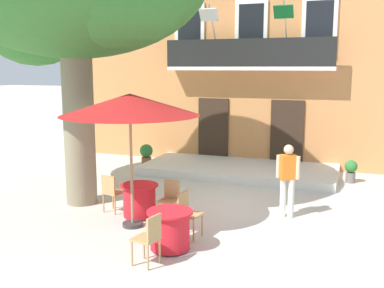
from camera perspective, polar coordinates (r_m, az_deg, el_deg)
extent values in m
plane|color=beige|center=(11.25, 2.16, -7.79)|extent=(120.00, 120.00, 0.00)
cube|color=#CC844C|center=(17.55, 8.96, 10.80)|extent=(13.00, 4.00, 7.50)
cube|color=#332319|center=(16.06, 2.72, 1.72)|extent=(1.10, 0.08, 2.30)
cube|color=#332319|center=(15.49, 11.93, 1.22)|extent=(1.10, 0.08, 2.30)
cube|color=silver|center=(16.24, -0.31, 14.19)|extent=(1.10, 0.08, 1.90)
cube|color=black|center=(16.21, -0.35, 14.20)|extent=(0.84, 0.04, 1.60)
cube|color=silver|center=(15.61, 7.51, 14.29)|extent=(1.10, 0.08, 1.90)
cube|color=black|center=(15.58, 7.49, 14.30)|extent=(0.84, 0.04, 1.60)
cube|color=silver|center=(15.27, 15.84, 14.12)|extent=(1.10, 0.08, 1.90)
cube|color=black|center=(15.24, 15.83, 14.13)|extent=(0.84, 0.04, 1.60)
cube|color=silver|center=(15.28, 7.16, 9.48)|extent=(5.60, 0.65, 0.12)
cube|color=black|center=(15.00, 6.94, 11.43)|extent=(5.60, 0.06, 0.90)
cylinder|color=#B2B2B7|center=(15.49, 2.65, 14.77)|extent=(0.04, 0.95, 1.33)
cube|color=white|center=(15.09, 2.12, 16.05)|extent=(0.60, 0.29, 0.38)
cylinder|color=#B2B2B7|center=(14.94, 11.76, 14.77)|extent=(0.04, 0.95, 1.33)
cube|color=#146B2D|center=(14.53, 11.52, 16.12)|extent=(0.60, 0.29, 0.38)
cylinder|color=#47423D|center=(15.99, -0.98, 10.28)|extent=(0.29, 0.29, 0.28)
ellipsoid|color=#2D7533|center=(15.99, -0.99, 11.44)|extent=(0.37, 0.37, 0.37)
cylinder|color=slate|center=(15.50, 4.40, 10.36)|extent=(0.36, 0.36, 0.33)
ellipsoid|color=#38843D|center=(15.50, 4.41, 11.48)|extent=(0.46, 0.46, 0.27)
cylinder|color=#47423D|center=(15.15, 10.07, 10.23)|extent=(0.26, 0.26, 0.31)
ellipsoid|color=#38843D|center=(15.16, 10.11, 11.50)|extent=(0.34, 0.34, 0.36)
cylinder|color=slate|center=(14.95, 15.94, 9.84)|extent=(0.34, 0.34, 0.22)
ellipsoid|color=#38843D|center=(14.95, 16.00, 11.09)|extent=(0.45, 0.45, 0.43)
cube|color=silver|center=(14.60, 5.93, -3.22)|extent=(6.12, 2.80, 0.25)
cylinder|color=#7F755B|center=(11.41, -14.11, 1.81)|extent=(0.75, 0.75, 3.74)
sphere|color=#33702D|center=(13.17, -19.42, 16.51)|extent=(3.30, 3.30, 3.30)
cylinder|color=red|center=(10.39, -6.68, -7.20)|extent=(0.74, 0.74, 0.68)
cylinder|color=red|center=(10.29, -6.72, -5.23)|extent=(0.86, 0.86, 0.04)
cylinder|color=#2D2823|center=(10.50, -6.65, -9.05)|extent=(0.44, 0.44, 0.03)
cylinder|color=tan|center=(9.85, -2.63, -8.99)|extent=(0.04, 0.04, 0.45)
cylinder|color=tan|center=(10.01, -4.36, -8.70)|extent=(0.04, 0.04, 0.45)
cylinder|color=tan|center=(10.13, -1.70, -8.44)|extent=(0.04, 0.04, 0.45)
cylinder|color=tan|center=(10.29, -3.40, -8.17)|extent=(0.04, 0.04, 0.45)
cube|color=tan|center=(9.99, -3.04, -7.24)|extent=(0.44, 0.44, 0.04)
cube|color=tan|center=(10.08, -2.55, -5.72)|extent=(0.38, 0.08, 0.42)
cylinder|color=tan|center=(11.11, -10.00, -6.95)|extent=(0.04, 0.04, 0.45)
cylinder|color=tan|center=(10.90, -8.61, -7.23)|extent=(0.04, 0.04, 0.45)
cylinder|color=tan|center=(10.86, -11.15, -7.37)|extent=(0.04, 0.04, 0.45)
cylinder|color=tan|center=(10.65, -9.75, -7.67)|extent=(0.04, 0.04, 0.45)
cube|color=tan|center=(10.81, -9.92, -6.06)|extent=(0.46, 0.46, 0.04)
cube|color=tan|center=(10.62, -10.57, -5.08)|extent=(0.38, 0.10, 0.42)
cylinder|color=red|center=(8.54, -2.81, -10.94)|extent=(0.74, 0.74, 0.68)
cylinder|color=red|center=(8.42, -2.83, -8.58)|extent=(0.86, 0.86, 0.04)
cylinder|color=#2D2823|center=(8.67, -2.79, -13.14)|extent=(0.44, 0.44, 0.03)
cylinder|color=tan|center=(8.00, -7.62, -13.60)|extent=(0.04, 0.04, 0.45)
cylinder|color=tan|center=(8.25, -6.11, -12.84)|extent=(0.04, 0.04, 0.45)
cylinder|color=tan|center=(7.81, -5.61, -14.17)|extent=(0.04, 0.04, 0.45)
cylinder|color=tan|center=(8.06, -4.13, -13.36)|extent=(0.04, 0.04, 0.45)
cube|color=tan|center=(7.93, -5.90, -11.86)|extent=(0.47, 0.47, 0.04)
cube|color=tan|center=(7.75, -4.85, -10.55)|extent=(0.11, 0.38, 0.42)
cylinder|color=tan|center=(9.24, 1.30, -10.26)|extent=(0.04, 0.04, 0.45)
cylinder|color=tan|center=(8.97, 0.21, -10.90)|extent=(0.04, 0.04, 0.45)
cylinder|color=tan|center=(9.40, -0.53, -9.90)|extent=(0.04, 0.04, 0.45)
cylinder|color=tan|center=(9.13, -1.66, -10.51)|extent=(0.04, 0.04, 0.45)
cube|color=tan|center=(9.10, -0.17, -8.93)|extent=(0.47, 0.47, 0.04)
cube|color=tan|center=(9.12, -1.15, -7.38)|extent=(0.11, 0.38, 0.42)
cylinder|color=#997A56|center=(9.57, -7.69, -3.09)|extent=(0.06, 0.06, 2.55)
cylinder|color=#333333|center=(9.92, -7.53, -10.06)|extent=(0.44, 0.44, 0.08)
cone|color=#B21E1E|center=(9.37, -7.88, 4.99)|extent=(2.90, 2.90, 0.45)
cylinder|color=#995638|center=(15.97, -5.80, -2.10)|extent=(0.35, 0.35, 0.25)
ellipsoid|color=#2D7533|center=(15.91, -5.82, -0.85)|extent=(0.45, 0.45, 0.46)
cylinder|color=slate|center=(14.17, 19.45, -4.03)|extent=(0.28, 0.28, 0.30)
ellipsoid|color=#2D7533|center=(14.10, 19.53, -2.69)|extent=(0.36, 0.36, 0.37)
cylinder|color=silver|center=(10.53, 11.46, -6.69)|extent=(0.14, 0.14, 0.89)
cylinder|color=silver|center=(10.50, 12.43, -6.76)|extent=(0.14, 0.14, 0.89)
cube|color=orange|center=(10.33, 12.08, -2.88)|extent=(0.40, 0.36, 0.56)
sphere|color=beige|center=(10.26, 12.16, -0.69)|extent=(0.22, 0.22, 0.22)
cylinder|color=beige|center=(10.37, 10.88, -2.80)|extent=(0.09, 0.09, 0.52)
cylinder|color=beige|center=(10.31, 13.30, -2.95)|extent=(0.09, 0.09, 0.52)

